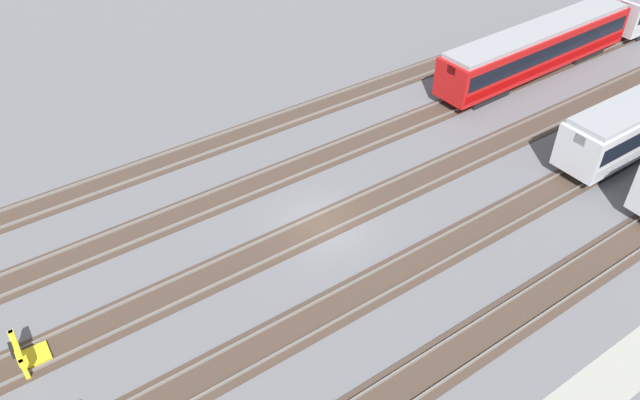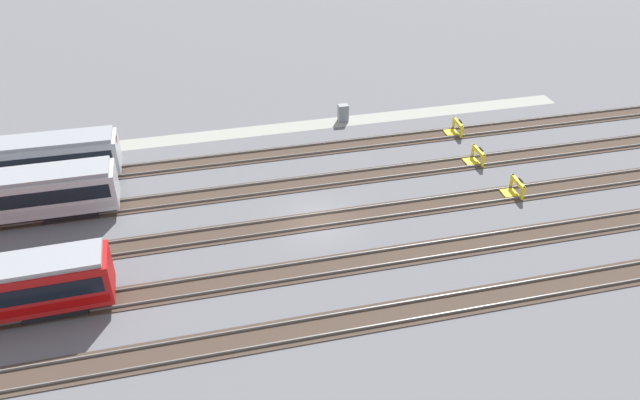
# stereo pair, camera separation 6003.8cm
# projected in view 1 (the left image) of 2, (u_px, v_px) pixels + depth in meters

# --- Properties ---
(ground_plane) EXTENTS (400.00, 400.00, 0.00)m
(ground_plane) POSITION_uv_depth(u_px,v_px,m) (322.00, 225.00, 33.24)
(ground_plane) COLOR slate
(rail_track_nearest) EXTENTS (90.00, 2.23, 0.21)m
(rail_track_nearest) POSITION_uv_depth(u_px,v_px,m) (458.00, 353.00, 26.72)
(rail_track_nearest) COLOR #47382D
(rail_track_nearest) RESTS_ON ground
(rail_track_near_inner) EXTENTS (90.00, 2.24, 0.21)m
(rail_track_near_inner) POSITION_uv_depth(u_px,v_px,m) (383.00, 282.00, 29.97)
(rail_track_near_inner) COLOR #47382D
(rail_track_near_inner) RESTS_ON ground
(rail_track_middle) EXTENTS (90.00, 2.24, 0.21)m
(rail_track_middle) POSITION_uv_depth(u_px,v_px,m) (322.00, 225.00, 33.21)
(rail_track_middle) COLOR #47382D
(rail_track_middle) RESTS_ON ground
(rail_track_far_inner) EXTENTS (90.00, 2.23, 0.21)m
(rail_track_far_inner) POSITION_uv_depth(u_px,v_px,m) (272.00, 178.00, 36.45)
(rail_track_far_inner) COLOR #47382D
(rail_track_far_inner) RESTS_ON ground
(rail_track_farthest) EXTENTS (90.00, 2.23, 0.21)m
(rail_track_farthest) POSITION_uv_depth(u_px,v_px,m) (231.00, 138.00, 39.70)
(rail_track_farthest) COLOR #47382D
(rail_track_farthest) RESTS_ON ground
(subway_car_front_row_leftmost) EXTENTS (18.07, 3.28, 3.70)m
(subway_car_front_row_leftmost) POSITION_uv_depth(u_px,v_px,m) (537.00, 49.00, 45.28)
(subway_car_front_row_leftmost) COLOR #B71414
(subway_car_front_row_leftmost) RESTS_ON ground
(bumper_stop_middle_track) EXTENTS (1.36, 2.00, 1.22)m
(bumper_stop_middle_track) POSITION_uv_depth(u_px,v_px,m) (26.00, 353.00, 26.14)
(bumper_stop_middle_track) COLOR yellow
(bumper_stop_middle_track) RESTS_ON ground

